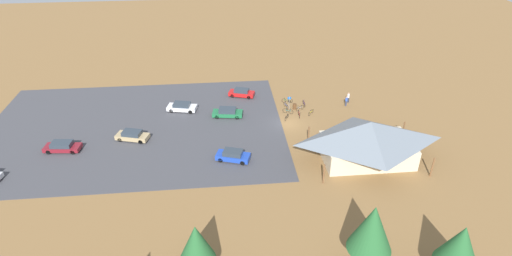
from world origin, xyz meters
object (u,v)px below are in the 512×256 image
Objects in this scene: trash_bin at (295,106)px; car_white_mid_lot at (182,107)px; bicycle_black_lone_west at (287,117)px; bike_pavilion at (369,139)px; car_tan_front_row at (132,135)px; pine_east at (196,243)px; bicycle_red_trailside at (299,114)px; lot_sign at (289,101)px; bicycle_blue_by_bin at (286,106)px; car_blue_end_stall at (233,156)px; car_red_inner_stall at (242,93)px; visitor_near_lot at (346,101)px; pine_mideast at (372,228)px; pine_center at (460,246)px; bicycle_yellow_yard_front at (311,112)px; bicycle_teal_mid_cluster at (288,111)px; bicycle_silver_yard_right at (300,108)px; car_maroon_back_corner at (62,147)px; bicycle_purple_back_row at (304,104)px; car_green_near_entry at (227,112)px; visitor_at_bikes at (348,97)px; bicycle_green_near_porch at (287,101)px.

trash_bin is 0.19× the size of car_white_mid_lot.
trash_bin reaches higher than bicycle_black_lone_west.
bike_pavilion reaches higher than car_tan_front_row.
pine_east is 32.46m from bicycle_red_trailside.
bicycle_blue_by_bin is (0.40, -0.42, -1.03)m from lot_sign.
car_blue_end_stall is 1.03× the size of car_red_inner_stall.
lot_sign is 9.36m from visitor_near_lot.
pine_mideast is 33.41m from bicycle_blue_by_bin.
pine_center reaches higher than car_tan_front_row.
bicycle_teal_mid_cluster is at bearing -11.44° from bicycle_yellow_yard_front.
car_maroon_back_corner is at bearing 13.94° from bicycle_silver_yard_right.
trash_bin is 0.55× the size of bicycle_purple_back_row.
pine_mideast is 32.35m from bicycle_silver_yard_right.
lot_sign is at bearing -105.36° from bicycle_teal_mid_cluster.
car_green_near_entry reaches higher than bicycle_teal_mid_cluster.
car_tan_front_row is 34.39m from visitor_at_bikes.
bicycle_purple_back_row is 7.44m from visitor_at_bikes.
pine_east is 0.75× the size of pine_mideast.
car_green_near_entry reaches higher than bicycle_silver_yard_right.
lot_sign is at bearing -75.77° from pine_center.
bicycle_blue_by_bin is 1.07× the size of visitor_near_lot.
pine_east is at bearing -8.18° from pine_center.
bicycle_red_trailside is at bearing -134.64° from car_blue_end_stall.
bicycle_red_trailside is 8.70m from visitor_near_lot.
bicycle_teal_mid_cluster is at bearing -166.66° from car_maroon_back_corner.
pine_mideast is at bearing -15.22° from pine_center.
visitor_at_bikes is at bearing -98.52° from bike_pavilion.
car_maroon_back_corner is (32.27, 11.21, 0.35)m from bicycle_green_near_porch.
bicycle_blue_by_bin is at bearing 75.39° from bicycle_green_near_porch.
bicycle_black_lone_west is (8.48, -11.60, -2.79)m from bike_pavilion.
lot_sign is 0.38× the size of pine_east.
car_blue_end_stall is at bearing 41.69° from bicycle_yellow_yard_front.
bicycle_silver_yard_right is 18.64m from car_white_mid_lot.
pine_mideast reaches higher than bicycle_purple_back_row.
bicycle_purple_back_row is (-2.62, -0.90, -1.06)m from lot_sign.
lot_sign reaches higher than bicycle_red_trailside.
lot_sign is 9.99m from car_green_near_entry.
pine_mideast is 4.90× the size of bicycle_teal_mid_cluster.
pine_mideast reaches higher than bicycle_teal_mid_cluster.
car_red_inner_stall is (8.31, -7.76, 0.34)m from bicycle_red_trailside.
bicycle_purple_back_row is (-2.55, 1.30, -0.02)m from bicycle_green_near_porch.
bicycle_green_near_porch is 1.04× the size of visitor_near_lot.
bicycle_yellow_yard_front is 0.27× the size of car_maroon_back_corner.
visitor_near_lot is at bearing -161.36° from bicycle_black_lone_west.
pine_east is 3.65× the size of bicycle_teal_mid_cluster.
bicycle_teal_mid_cluster is at bearing -59.27° from bike_pavilion.
pine_east is 3.18× the size of bicycle_red_trailside.
bicycle_yellow_yard_front is 12.62m from car_red_inner_stall.
pine_center reaches higher than car_maroon_back_corner.
bicycle_teal_mid_cluster reaches higher than bicycle_red_trailside.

